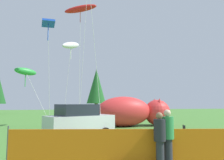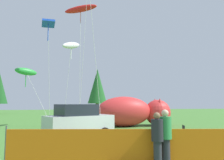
% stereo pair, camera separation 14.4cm
% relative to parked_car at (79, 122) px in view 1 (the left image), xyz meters
% --- Properties ---
extents(ground_plane, '(120.00, 120.00, 0.00)m').
position_rel_parked_car_xyz_m(ground_plane, '(1.98, -1.85, -0.98)').
color(ground_plane, '#477F33').
extents(parked_car, '(4.21, 3.20, 1.98)m').
position_rel_parked_car_xyz_m(parked_car, '(0.00, 0.00, 0.00)').
color(parked_car, '#B7BCC1').
rests_on(parked_car, ground).
extents(folding_chair, '(0.57, 0.57, 0.83)m').
position_rel_parked_car_xyz_m(folding_chair, '(5.81, -1.67, -0.49)').
color(folding_chair, black).
rests_on(folding_chair, ground).
extents(inflatable_cat, '(6.98, 3.01, 2.62)m').
position_rel_parked_car_xyz_m(inflatable_cat, '(5.04, 5.99, 0.23)').
color(inflatable_cat, red).
rests_on(inflatable_cat, ground).
extents(safety_fence, '(7.47, 1.39, 1.29)m').
position_rel_parked_car_xyz_m(safety_fence, '(1.11, -5.63, -0.39)').
color(safety_fence, orange).
rests_on(safety_fence, ground).
extents(spectator_in_grey_shirt, '(0.40, 0.40, 1.83)m').
position_rel_parked_car_xyz_m(spectator_in_grey_shirt, '(2.61, -6.04, 0.02)').
color(spectator_in_grey_shirt, '#2D2D38').
rests_on(spectator_in_grey_shirt, ground).
extents(spectator_in_red_shirt, '(0.38, 0.38, 1.75)m').
position_rel_parked_car_xyz_m(spectator_in_red_shirt, '(2.25, -6.19, -0.02)').
color(spectator_in_red_shirt, '#2D2D38').
rests_on(spectator_in_red_shirt, ground).
extents(kite_red_lizard, '(3.19, 1.73, 11.36)m').
position_rel_parked_car_xyz_m(kite_red_lizard, '(0.32, 6.82, 9.79)').
color(kite_red_lizard, silver).
rests_on(kite_red_lizard, ground).
extents(kite_green_fish, '(3.43, 2.25, 5.11)m').
position_rel_parked_car_xyz_m(kite_green_fish, '(-4.22, 6.51, 3.72)').
color(kite_green_fish, silver).
rests_on(kite_green_fish, ground).
extents(kite_white_ghost, '(2.13, 2.83, 8.06)m').
position_rel_parked_car_xyz_m(kite_white_ghost, '(-0.47, 7.01, 6.34)').
color(kite_white_ghost, silver).
rests_on(kite_white_ghost, ground).
extents(kite_blue_box, '(1.03, 1.04, 8.07)m').
position_rel_parked_car_xyz_m(kite_blue_box, '(-2.17, 3.16, 6.74)').
color(kite_blue_box, silver).
rests_on(kite_blue_box, ground).
extents(horizon_tree_east, '(3.49, 3.49, 8.33)m').
position_rel_parked_car_xyz_m(horizon_tree_east, '(4.47, 26.97, 4.14)').
color(horizon_tree_east, brown).
rests_on(horizon_tree_east, ground).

